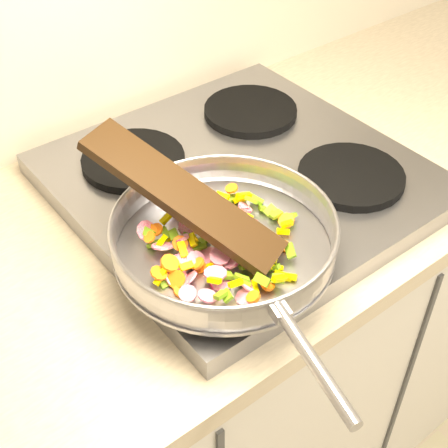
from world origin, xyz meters
TOP-DOWN VIEW (x-y plane):
  - base_cabinet at (0.00, 1.67)m, footprint 3.00×0.65m
  - cooktop at (-0.70, 1.67)m, footprint 0.60×0.60m
  - grate_fl at (-0.84, 1.52)m, footprint 0.19×0.19m
  - grate_fr at (-0.56, 1.52)m, footprint 0.19×0.19m
  - grate_bl at (-0.84, 1.81)m, footprint 0.19×0.19m
  - grate_br at (-0.56, 1.81)m, footprint 0.19×0.19m
  - saute_pan at (-0.86, 1.51)m, footprint 0.38×0.54m
  - vegetable_heap at (-0.87, 1.51)m, footprint 0.26×0.27m
  - wooden_spatula at (-0.89, 1.57)m, footprint 0.19×0.32m

SIDE VIEW (x-z plane):
  - base_cabinet at x=0.00m, z-range 0.00..0.86m
  - cooktop at x=-0.70m, z-range 0.90..0.94m
  - grate_fl at x=-0.84m, z-range 0.94..0.96m
  - grate_fr at x=-0.56m, z-range 0.94..0.96m
  - grate_bl at x=-0.84m, z-range 0.94..0.96m
  - grate_br at x=-0.56m, z-range 0.94..0.96m
  - vegetable_heap at x=-0.87m, z-range 0.95..1.00m
  - saute_pan at x=-0.86m, z-range 0.96..1.02m
  - wooden_spatula at x=-0.89m, z-range 0.97..1.11m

